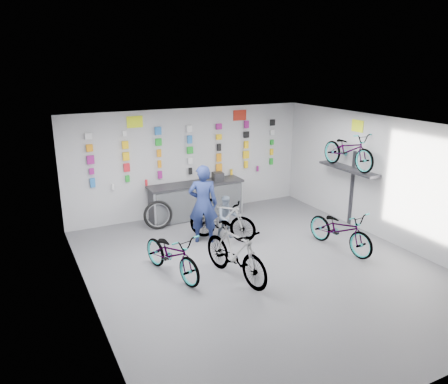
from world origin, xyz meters
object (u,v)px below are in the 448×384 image
counter (196,201)px  bike_right (340,229)px  customer (227,217)px  bike_service (222,220)px  clerk (203,204)px  bike_center (235,252)px  bike_left (172,254)px

counter → bike_right: (2.13, -3.50, 0.00)m
bike_right → customer: (-2.07, 1.75, 0.06)m
bike_service → clerk: size_ratio=0.89×
counter → bike_center: bike_center is taller
bike_left → customer: (1.89, 1.23, 0.07)m
counter → bike_center: 3.75m
counter → bike_service: bike_service is taller
bike_right → clerk: clerk is taller
customer → bike_left: bearing=-140.5°
bike_center → customer: size_ratio=1.74×
counter → customer: 1.75m
bike_left → clerk: clerk is taller
bike_left → bike_service: (1.75, 1.22, 0.03)m
bike_left → bike_right: bearing=-22.2°
bike_right → bike_service: 2.81m
counter → bike_right: size_ratio=1.44×
bike_center → bike_right: bike_center is taller
bike_service → clerk: 0.64m
counter → clerk: 1.80m
bike_center → bike_service: size_ratio=1.11×
bike_service → counter: bearing=43.3°
bike_left → clerk: (1.30, 1.33, 0.48)m
bike_left → bike_right: (3.95, -0.52, 0.01)m
bike_left → bike_service: bearing=20.1°
bike_center → bike_right: 2.87m
counter → bike_center: (-0.74, -3.68, 0.09)m
bike_service → clerk: bearing=122.0°
bike_center → counter: bearing=67.8°
bike_left → customer: bearing=18.5°
bike_left → bike_center: bike_center is taller
counter → bike_left: (-1.83, -2.98, -0.01)m
clerk → customer: (0.59, -0.10, -0.41)m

